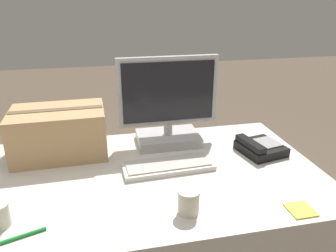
{
  "coord_description": "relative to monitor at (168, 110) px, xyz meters",
  "views": [
    {
      "loc": [
        -0.04,
        -1.24,
        1.5
      ],
      "look_at": [
        0.26,
        0.16,
        0.91
      ],
      "focal_mm": 35.0,
      "sensor_mm": 36.0,
      "label": 1
    }
  ],
  "objects": [
    {
      "name": "cardboard_box",
      "position": [
        -0.54,
        -0.01,
        -0.07
      ],
      "size": [
        0.44,
        0.3,
        0.23
      ],
      "rotation": [
        0.0,
        0.0,
        0.02
      ],
      "color": "tan",
      "rests_on": "office_desk"
    },
    {
      "name": "keyboard",
      "position": [
        -0.06,
        -0.26,
        -0.17
      ],
      "size": [
        0.41,
        0.18,
        0.03
      ],
      "rotation": [
        0.0,
        0.0,
        0.05
      ],
      "color": "beige",
      "rests_on": "office_desk"
    },
    {
      "name": "sticky_note_pad",
      "position": [
        0.35,
        -0.67,
        -0.18
      ],
      "size": [
        0.09,
        0.09,
        0.01
      ],
      "color": "#E5DB4C",
      "rests_on": "office_desk"
    },
    {
      "name": "desk_phone",
      "position": [
        0.42,
        -0.21,
        -0.16
      ],
      "size": [
        0.22,
        0.23,
        0.07
      ],
      "rotation": [
        0.0,
        0.0,
        0.2
      ],
      "color": "black",
      "rests_on": "office_desk"
    },
    {
      "name": "paper_cup_right",
      "position": [
        -0.05,
        -0.59,
        -0.14
      ],
      "size": [
        0.08,
        0.08,
        0.09
      ],
      "color": "beige",
      "rests_on": "office_desk"
    },
    {
      "name": "monitor",
      "position": [
        0.0,
        0.0,
        0.0
      ],
      "size": [
        0.5,
        0.22,
        0.45
      ],
      "color": "#B7B7B7",
      "rests_on": "office_desk"
    },
    {
      "name": "office_desk",
      "position": [
        -0.29,
        -0.29,
        -0.56
      ],
      "size": [
        1.8,
        0.9,
        0.76
      ],
      "color": "beige",
      "rests_on": "ground_plane"
    },
    {
      "name": "pen_marker",
      "position": [
        -0.61,
        -0.6,
        -0.18
      ],
      "size": [
        0.14,
        0.06,
        0.01
      ],
      "rotation": [
        0.0,
        0.0,
        3.46
      ],
      "color": "#198C33",
      "rests_on": "office_desk"
    }
  ]
}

